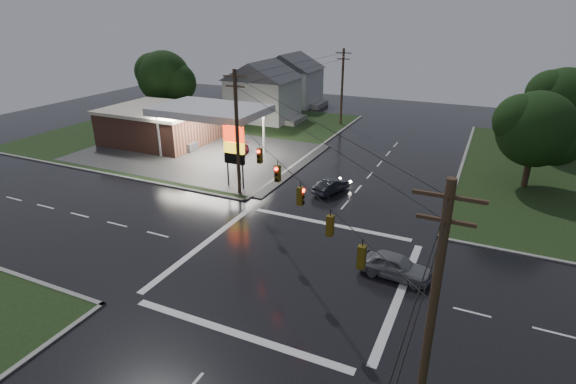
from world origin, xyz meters
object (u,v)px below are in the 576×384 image
at_px(pylon_sign, 234,147).
at_px(utility_pole_se, 431,322).
at_px(car_north, 331,186).
at_px(tree_nw_behind, 165,78).
at_px(tree_ne_near, 538,130).
at_px(gas_station, 167,123).
at_px(car_pump, 237,152).
at_px(utility_pole_n, 342,86).
at_px(tree_ne_far, 565,102).
at_px(utility_pole_nw, 237,132).
at_px(house_near, 263,90).
at_px(house_far, 291,78).
at_px(car_crossing, 395,266).

height_order(pylon_sign, utility_pole_se, utility_pole_se).
bearing_deg(car_north, tree_nw_behind, -9.35).
xyz_separation_m(tree_ne_near, car_north, (-16.18, -8.83, -4.91)).
bearing_deg(gas_station, utility_pole_se, -39.70).
height_order(pylon_sign, tree_ne_near, tree_ne_near).
relative_size(tree_nw_behind, car_pump, 2.35).
xyz_separation_m(utility_pole_n, tree_ne_far, (26.65, -4.01, 0.71)).
relative_size(utility_pole_nw, car_pump, 2.58).
relative_size(house_near, car_pump, 2.59).
bearing_deg(tree_nw_behind, gas_station, -51.58).
relative_size(house_near, tree_ne_far, 1.13).
bearing_deg(car_north, house_near, -31.84).
height_order(tree_nw_behind, car_north, tree_nw_behind).
bearing_deg(house_far, tree_nw_behind, -123.44).
height_order(utility_pole_se, tree_ne_far, utility_pole_se).
distance_m(car_north, car_crossing, 14.08).
relative_size(utility_pole_se, tree_ne_far, 1.12).
height_order(car_north, car_crossing, car_crossing).
bearing_deg(tree_nw_behind, tree_ne_near, -9.47).
bearing_deg(car_pump, utility_pole_se, -59.66).
distance_m(utility_pole_nw, utility_pole_se, 26.87).
height_order(tree_ne_near, tree_ne_far, tree_ne_far).
distance_m(house_near, tree_ne_near, 37.80).
relative_size(utility_pole_se, car_pump, 2.58).
bearing_deg(utility_pole_nw, house_near, 113.37).
relative_size(tree_ne_near, tree_ne_far, 0.92).
relative_size(gas_station, car_pump, 6.15).
distance_m(utility_pole_nw, house_far, 40.48).
distance_m(utility_pole_n, house_far, 16.00).
distance_m(utility_pole_nw, car_north, 9.73).
distance_m(tree_ne_far, car_north, 28.86).
distance_m(pylon_sign, house_near, 27.56).
xyz_separation_m(utility_pole_se, tree_ne_near, (4.64, 31.49, -0.16)).
bearing_deg(tree_ne_far, pylon_sign, -139.65).
xyz_separation_m(utility_pole_nw, tree_ne_far, (26.65, 24.49, 0.46)).
distance_m(gas_station, pylon_sign, 17.81).
bearing_deg(tree_ne_near, car_crossing, -111.28).
bearing_deg(house_far, tree_ne_near, -35.77).
distance_m(tree_nw_behind, car_crossing, 49.33).
bearing_deg(gas_station, house_near, 73.83).
distance_m(pylon_sign, utility_pole_se, 28.34).
height_order(gas_station, utility_pole_n, utility_pole_n).
distance_m(gas_station, house_near, 17.07).
relative_size(pylon_sign, tree_nw_behind, 0.60).
bearing_deg(pylon_sign, utility_pole_n, 87.92).
relative_size(utility_pole_n, car_crossing, 2.32).
bearing_deg(utility_pole_se, utility_pole_nw, 135.00).
bearing_deg(house_near, utility_pole_nw, -66.63).
height_order(house_far, tree_nw_behind, tree_nw_behind).
bearing_deg(utility_pole_se, tree_ne_near, 81.62).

